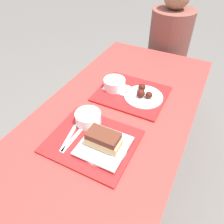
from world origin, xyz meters
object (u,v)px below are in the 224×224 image
object	(u,v)px
person_seated_across	(170,38)
brisket_sandwich_plate	(103,143)
wings_plate_far	(143,95)
tray_far	(131,94)
bowl_coleslaw_near	(88,117)
tray_near	(91,141)
bowl_coleslaw_far	(114,83)

from	to	relation	value
person_seated_across	brisket_sandwich_plate	bearing A→B (deg)	-87.33
brisket_sandwich_plate	wings_plate_far	bearing A→B (deg)	86.58
tray_far	bowl_coleslaw_near	world-z (taller)	bowl_coleslaw_near
tray_near	bowl_coleslaw_near	xyz separation A→B (m)	(-0.07, 0.09, 0.04)
wings_plate_far	brisket_sandwich_plate	bearing A→B (deg)	-93.42
bowl_coleslaw_far	person_seated_across	bearing A→B (deg)	83.24
tray_near	brisket_sandwich_plate	world-z (taller)	brisket_sandwich_plate
tray_near	bowl_coleslaw_near	world-z (taller)	bowl_coleslaw_near
tray_near	tray_far	world-z (taller)	same
tray_near	bowl_coleslaw_near	distance (m)	0.12
tray_far	brisket_sandwich_plate	xyz separation A→B (m)	(0.05, -0.42, 0.04)
tray_near	wings_plate_far	world-z (taller)	wings_plate_far
brisket_sandwich_plate	wings_plate_far	size ratio (longest dim) A/B	0.96
bowl_coleslaw_far	bowl_coleslaw_near	bearing A→B (deg)	-87.16
tray_near	wings_plate_far	distance (m)	0.42
tray_near	brisket_sandwich_plate	size ratio (longest dim) A/B	1.86
bowl_coleslaw_near	brisket_sandwich_plate	world-z (taller)	brisket_sandwich_plate
brisket_sandwich_plate	person_seated_across	distance (m)	1.25
wings_plate_far	person_seated_across	world-z (taller)	person_seated_across
tray_near	bowl_coleslaw_near	bearing A→B (deg)	126.95
tray_far	person_seated_across	xyz separation A→B (m)	(-0.01, 0.83, 0.01)
tray_near	person_seated_across	world-z (taller)	person_seated_across
tray_far	bowl_coleslaw_near	xyz separation A→B (m)	(-0.09, -0.32, 0.04)
bowl_coleslaw_near	bowl_coleslaw_far	bearing A→B (deg)	92.84
tray_far	brisket_sandwich_plate	bearing A→B (deg)	-83.68
tray_far	person_seated_across	world-z (taller)	person_seated_across
tray_near	tray_far	size ratio (longest dim) A/B	1.00
tray_far	wings_plate_far	world-z (taller)	wings_plate_far
bowl_coleslaw_far	person_seated_across	distance (m)	0.83
bowl_coleslaw_near	wings_plate_far	bearing A→B (deg)	62.20
brisket_sandwich_plate	bowl_coleslaw_near	bearing A→B (deg)	143.37
bowl_coleslaw_far	person_seated_across	world-z (taller)	person_seated_across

